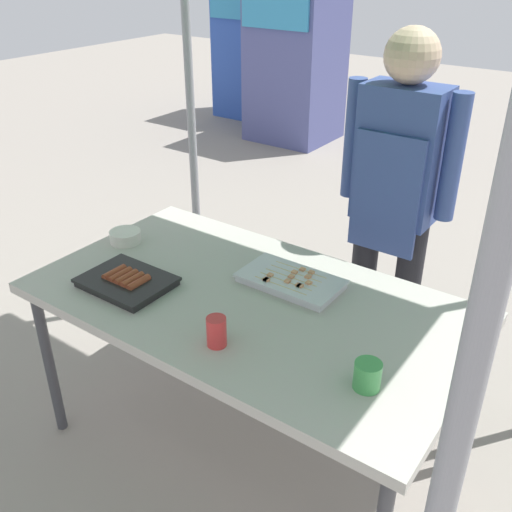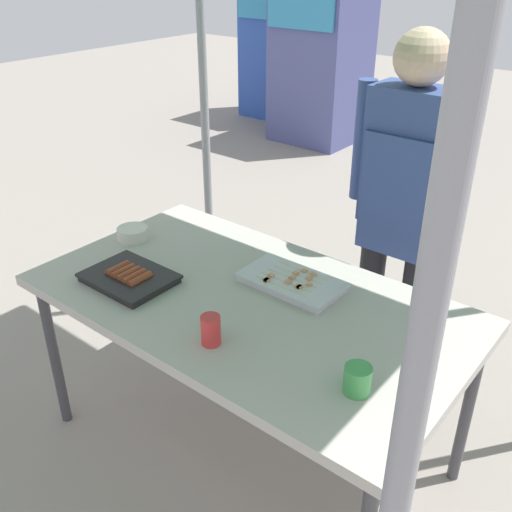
# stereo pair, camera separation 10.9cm
# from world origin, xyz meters

# --- Properties ---
(ground_plane) EXTENTS (18.00, 18.00, 0.00)m
(ground_plane) POSITION_xyz_m (0.00, 0.00, 0.00)
(ground_plane) COLOR gray
(stall_table) EXTENTS (1.60, 0.90, 0.75)m
(stall_table) POSITION_xyz_m (0.00, 0.00, 0.70)
(stall_table) COLOR #B7B2A8
(stall_table) RESTS_ON ground
(tray_grilled_sausages) EXTENTS (0.33, 0.25, 0.05)m
(tray_grilled_sausages) POSITION_xyz_m (-0.42, -0.20, 0.77)
(tray_grilled_sausages) COLOR black
(tray_grilled_sausages) RESTS_ON stall_table
(tray_meat_skewers) EXTENTS (0.38, 0.22, 0.04)m
(tray_meat_skewers) POSITION_xyz_m (0.08, 0.17, 0.77)
(tray_meat_skewers) COLOR silver
(tray_meat_skewers) RESTS_ON stall_table
(condiment_bowl) EXTENTS (0.13, 0.13, 0.05)m
(condiment_bowl) POSITION_xyz_m (-0.69, 0.05, 0.78)
(condiment_bowl) COLOR silver
(condiment_bowl) RESTS_ON stall_table
(drink_cup_near_edge) EXTENTS (0.08, 0.08, 0.09)m
(drink_cup_near_edge) POSITION_xyz_m (0.57, -0.19, 0.79)
(drink_cup_near_edge) COLOR #3F994C
(drink_cup_near_edge) RESTS_ON stall_table
(drink_cup_by_wok) EXTENTS (0.06, 0.06, 0.10)m
(drink_cup_by_wok) POSITION_xyz_m (0.08, -0.29, 0.80)
(drink_cup_by_wok) COLOR red
(drink_cup_by_wok) RESTS_ON stall_table
(vendor_woman) EXTENTS (0.52, 0.23, 1.62)m
(vendor_woman) POSITION_xyz_m (0.20, 0.81, 0.96)
(vendor_woman) COLOR black
(vendor_woman) RESTS_ON ground
(neighbor_stall_left) EXTENTS (0.83, 0.80, 1.67)m
(neighbor_stall_left) POSITION_xyz_m (-2.21, 3.85, 0.84)
(neighbor_stall_left) COLOR #4C518C
(neighbor_stall_left) RESTS_ON ground
(neighbor_stall_right) EXTENTS (0.79, 0.71, 1.64)m
(neighbor_stall_right) POSITION_xyz_m (-3.11, 4.38, 0.82)
(neighbor_stall_right) COLOR #2D51B2
(neighbor_stall_right) RESTS_ON ground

